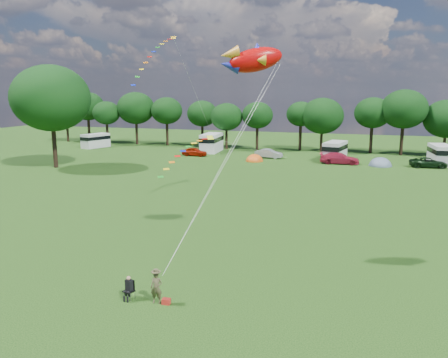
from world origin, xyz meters
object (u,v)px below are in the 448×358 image
(kite_flyer, at_px, (156,288))
(fish_kite, at_px, (251,60))
(camp_chair, at_px, (129,285))
(car_a, at_px, (195,152))
(campervan_a, at_px, (96,140))
(tent_greyblue, at_px, (380,166))
(car_d, at_px, (429,163))
(campervan_c, at_px, (335,150))
(campervan_b, at_px, (212,142))
(car_c, at_px, (339,158))
(tent_orange, at_px, (254,161))
(big_tree, at_px, (51,98))
(campervan_d, at_px, (440,154))
(car_b, at_px, (269,154))

(kite_flyer, xyz_separation_m, fish_kite, (2.46, 7.39, 10.72))
(camp_chair, bearing_deg, car_a, 126.04)
(campervan_a, distance_m, tent_greyblue, 48.71)
(car_d, bearing_deg, campervan_c, 71.63)
(campervan_b, xyz_separation_m, kite_flyer, (15.74, -51.50, -0.87))
(car_c, xyz_separation_m, tent_orange, (-11.83, -1.31, -0.76))
(big_tree, height_order, campervan_d, big_tree)
(car_c, bearing_deg, car_b, 74.72)
(campervan_d, bearing_deg, kite_flyer, 153.33)
(tent_greyblue, distance_m, fish_kite, 40.16)
(car_b, relative_size, campervan_d, 0.68)
(car_a, relative_size, kite_flyer, 2.62)
(big_tree, height_order, campervan_b, big_tree)
(tent_greyblue, height_order, camp_chair, same)
(car_a, distance_m, campervan_d, 35.39)
(car_b, height_order, campervan_c, campervan_c)
(car_c, bearing_deg, car_d, -90.02)
(campervan_d, distance_m, kite_flyer, 52.23)
(car_d, distance_m, camp_chair, 49.12)
(kite_flyer, bearing_deg, campervan_b, 95.96)
(campervan_d, relative_size, kite_flyer, 3.74)
(campervan_b, relative_size, tent_greyblue, 1.89)
(campervan_a, height_order, campervan_b, campervan_b)
(campervan_d, distance_m, tent_orange, 25.59)
(tent_orange, distance_m, camp_chair, 43.99)
(campervan_d, bearing_deg, tent_orange, 95.74)
(campervan_c, distance_m, campervan_d, 14.08)
(car_d, height_order, fish_kite, fish_kite)
(campervan_a, distance_m, fish_kite, 59.55)
(big_tree, xyz_separation_m, campervan_b, (14.32, 21.22, -7.38))
(camp_chair, bearing_deg, car_c, 99.08)
(big_tree, bearing_deg, tent_greyblue, 19.71)
(car_a, distance_m, camp_chair, 48.42)
(car_d, bearing_deg, tent_orange, 87.55)
(car_c, relative_size, tent_greyblue, 1.53)
(car_b, relative_size, campervan_c, 0.66)
(car_c, bearing_deg, tent_orange, 93.47)
(big_tree, height_order, camp_chair, big_tree)
(big_tree, height_order, car_c, big_tree)
(car_b, relative_size, campervan_a, 0.71)
(big_tree, xyz_separation_m, car_d, (46.95, 15.28, -8.36))
(campervan_c, bearing_deg, car_c, -154.03)
(car_d, xyz_separation_m, campervan_d, (1.79, 3.21, 0.80))
(car_d, relative_size, tent_orange, 1.72)
(tent_orange, bearing_deg, camp_chair, -83.56)
(campervan_b, height_order, fish_kite, fish_kite)
(car_c, distance_m, kite_flyer, 45.34)
(campervan_a, relative_size, tent_greyblue, 1.64)
(tent_orange, bearing_deg, car_d, 4.59)
(big_tree, height_order, campervan_a, big_tree)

